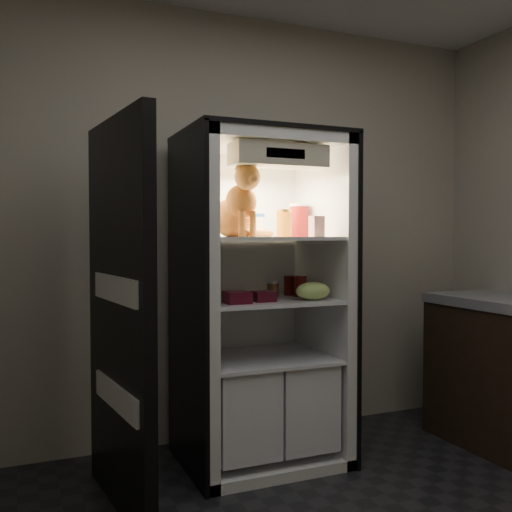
{
  "coord_description": "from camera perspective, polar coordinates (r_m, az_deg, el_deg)",
  "views": [
    {
      "loc": [
        -1.29,
        -1.64,
        1.29
      ],
      "look_at": [
        -0.04,
        1.32,
        1.18
      ],
      "focal_mm": 40.0,
      "sensor_mm": 36.0,
      "label": 1
    }
  ],
  "objects": [
    {
      "name": "mayo_tub",
      "position": [
        3.39,
        0.06,
        3.1
      ],
      "size": [
        0.1,
        0.1,
        0.14
      ],
      "color": "white",
      "rests_on": "refrigerator"
    },
    {
      "name": "salsa_jar",
      "position": [
        3.29,
        2.81,
        3.32
      ],
      "size": [
        0.09,
        0.09,
        0.16
      ],
      "color": "maroon",
      "rests_on": "refrigerator"
    },
    {
      "name": "tabby_cat",
      "position": [
        3.1,
        -1.91,
        4.8
      ],
      "size": [
        0.36,
        0.4,
        0.42
      ],
      "rotation": [
        0.0,
        0.0,
        0.14
      ],
      "color": "#B64E17",
      "rests_on": "refrigerator"
    },
    {
      "name": "condiment_jar",
      "position": [
        3.27,
        1.72,
        -3.36
      ],
      "size": [
        0.07,
        0.07,
        0.09
      ],
      "color": "#5A3419",
      "rests_on": "refrigerator"
    },
    {
      "name": "refrigerator",
      "position": [
        3.32,
        0.24,
        -6.69
      ],
      "size": [
        0.9,
        0.72,
        1.88
      ],
      "color": "white",
      "rests_on": "floor"
    },
    {
      "name": "grape_bag",
      "position": [
        3.17,
        5.71,
        -3.5
      ],
      "size": [
        0.2,
        0.15,
        0.1
      ],
      "primitive_type": "ellipsoid",
      "color": "#85A84E",
      "rests_on": "refrigerator"
    },
    {
      "name": "pepper_jar",
      "position": [
        3.46,
        4.34,
        3.58
      ],
      "size": [
        0.12,
        0.12,
        0.2
      ],
      "color": "#A61916",
      "rests_on": "refrigerator"
    },
    {
      "name": "soda_can_c",
      "position": [
        3.33,
        4.49,
        -2.99
      ],
      "size": [
        0.07,
        0.07,
        0.13
      ],
      "color": "black",
      "rests_on": "refrigerator"
    },
    {
      "name": "soda_can_a",
      "position": [
        3.43,
        3.34,
        -2.91
      ],
      "size": [
        0.07,
        0.07,
        0.12
      ],
      "color": "black",
      "rests_on": "refrigerator"
    },
    {
      "name": "parmesan_shaker",
      "position": [
        3.27,
        -0.95,
        3.57
      ],
      "size": [
        0.07,
        0.07,
        0.19
      ],
      "color": "#258736",
      "rests_on": "refrigerator"
    },
    {
      "name": "soda_can_b",
      "position": [
        3.35,
        4.35,
        -3.03
      ],
      "size": [
        0.07,
        0.07,
        0.12
      ],
      "color": "black",
      "rests_on": "refrigerator"
    },
    {
      "name": "berry_box_right",
      "position": [
        3.09,
        0.72,
        -4.04
      ],
      "size": [
        0.11,
        0.11,
        0.06
      ],
      "primitive_type": "cube",
      "color": "#550E22",
      "rests_on": "refrigerator"
    },
    {
      "name": "room_shell",
      "position": [
        2.11,
        15.41,
        10.85
      ],
      "size": [
        3.6,
        3.6,
        3.6
      ],
      "color": "white",
      "rests_on": "floor"
    },
    {
      "name": "fridge_door",
      "position": [
        2.78,
        -13.51,
        -5.9
      ],
      "size": [
        0.17,
        0.87,
        1.85
      ],
      "rotation": [
        0.0,
        0.0,
        0.13
      ],
      "color": "black",
      "rests_on": "floor"
    },
    {
      "name": "berry_box_left",
      "position": [
        3.0,
        -1.91,
        -4.15
      ],
      "size": [
        0.13,
        0.13,
        0.06
      ],
      "primitive_type": "cube",
      "color": "#550E22",
      "rests_on": "refrigerator"
    },
    {
      "name": "cream_carton",
      "position": [
        3.15,
        6.09,
        2.96
      ],
      "size": [
        0.07,
        0.07,
        0.11
      ],
      "primitive_type": "cube",
      "color": "white",
      "rests_on": "refrigerator"
    }
  ]
}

